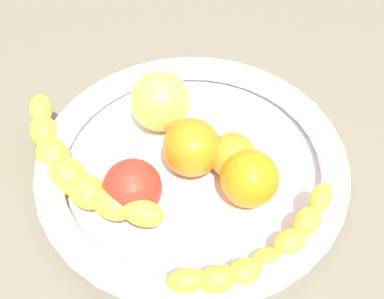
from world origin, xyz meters
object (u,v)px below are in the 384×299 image
at_px(orange_front, 250,178).
at_px(tomato_red, 133,188).
at_px(fruit_bowl, 192,162).
at_px(apple_yellow, 161,102).
at_px(banana_draped_right, 74,168).
at_px(orange_mid_right, 233,154).
at_px(banana_draped_left, 266,253).
at_px(orange_mid_left, 189,147).

height_order(orange_front, tomato_red, same).
xyz_separation_m(fruit_bowl, apple_yellow, (0.07, 0.05, 0.03)).
height_order(banana_draped_right, orange_mid_right, orange_mid_right).
relative_size(banana_draped_left, apple_yellow, 2.12).
bearing_deg(orange_mid_left, tomato_red, 140.38).
bearing_deg(orange_front, fruit_bowl, 62.76).
xyz_separation_m(orange_mid_right, tomato_red, (-0.06, 0.10, 0.00)).
relative_size(fruit_bowl, orange_mid_left, 5.31).
height_order(orange_front, orange_mid_left, orange_mid_left).
xyz_separation_m(banana_draped_right, orange_front, (0.01, -0.19, 0.00)).
height_order(fruit_bowl, tomato_red, tomato_red).
distance_m(banana_draped_right, orange_front, 0.19).
xyz_separation_m(banana_draped_left, apple_yellow, (0.18, 0.13, 0.01)).
bearing_deg(apple_yellow, orange_mid_right, -124.61).
relative_size(banana_draped_right, orange_mid_left, 2.94).
bearing_deg(tomato_red, banana_draped_right, 73.30).
height_order(banana_draped_left, orange_mid_right, same).
xyz_separation_m(orange_mid_left, orange_mid_right, (0.00, -0.05, -0.01)).
xyz_separation_m(banana_draped_right, tomato_red, (-0.02, -0.07, 0.00)).
bearing_deg(banana_draped_right, orange_mid_left, -71.39).
height_order(banana_draped_left, banana_draped_right, banana_draped_left).
xyz_separation_m(orange_front, tomato_red, (-0.03, 0.12, -0.00)).
height_order(banana_draped_right, orange_front, orange_front).
height_order(orange_mid_right, tomato_red, tomato_red).
xyz_separation_m(fruit_bowl, tomato_red, (-0.06, 0.05, 0.02)).
height_order(fruit_bowl, orange_mid_left, orange_mid_left).
bearing_deg(banana_draped_left, banana_draped_right, 69.68).
height_order(fruit_bowl, apple_yellow, apple_yellow).
xyz_separation_m(orange_mid_right, apple_yellow, (0.06, 0.09, 0.01)).
bearing_deg(orange_front, orange_mid_right, 29.19).
height_order(banana_draped_left, tomato_red, tomato_red).
distance_m(fruit_bowl, apple_yellow, 0.09).
distance_m(banana_draped_left, tomato_red, 0.15).
distance_m(apple_yellow, tomato_red, 0.13).
bearing_deg(fruit_bowl, orange_mid_right, -87.59).
height_order(fruit_bowl, orange_mid_right, orange_mid_right).
distance_m(orange_mid_right, apple_yellow, 0.11).
relative_size(fruit_bowl, apple_yellow, 4.80).
bearing_deg(orange_mid_left, orange_mid_right, -88.68).
distance_m(orange_front, orange_mid_right, 0.04).
distance_m(fruit_bowl, banana_draped_right, 0.13).
relative_size(banana_draped_left, orange_mid_left, 2.34).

